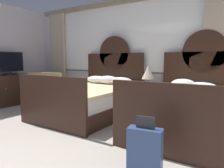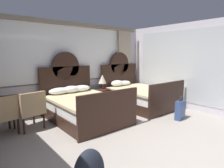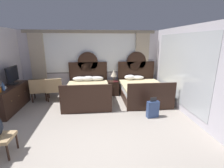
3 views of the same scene
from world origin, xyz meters
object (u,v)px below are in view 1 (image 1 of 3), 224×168
at_px(table_lamp_on_nightstand, 148,73).
at_px(dresser_minibar, 0,91).
at_px(bed_near_window, 90,98).
at_px(tv_flatscreen, 10,63).
at_px(armchair_by_window_centre, 42,86).
at_px(armchair_by_window_left, 56,87).
at_px(book_on_nightstand, 149,88).
at_px(armchair_by_window_right, 42,86).
at_px(nightstand_between_beds, 147,102).
at_px(suitcase_on_floor, 145,151).
at_px(bed_near_mirror, 191,111).

relative_size(table_lamp_on_nightstand, dresser_minibar, 0.28).
distance_m(bed_near_window, tv_flatscreen, 2.61).
xyz_separation_m(dresser_minibar, armchair_by_window_centre, (0.66, 0.79, 0.10)).
relative_size(bed_near_window, armchair_by_window_left, 2.42).
xyz_separation_m(book_on_nightstand, armchair_by_window_centre, (-2.99, -0.33, -0.11)).
distance_m(armchair_by_window_left, armchair_by_window_right, 0.56).
xyz_separation_m(nightstand_between_beds, armchair_by_window_left, (-2.36, -0.42, 0.20)).
xyz_separation_m(table_lamp_on_nightstand, dresser_minibar, (-3.59, -1.20, -0.53)).
bearing_deg(tv_flatscreen, armchair_by_window_right, 38.28).
xyz_separation_m(dresser_minibar, suitcase_on_floor, (4.52, -1.04, -0.15)).
relative_size(nightstand_between_beds, armchair_by_window_right, 0.67).
relative_size(tv_flatscreen, armchair_by_window_centre, 0.86).
distance_m(dresser_minibar, armchair_by_window_left, 1.45).
distance_m(bed_near_window, armchair_by_window_right, 1.88).
distance_m(dresser_minibar, tv_flatscreen, 0.77).
bearing_deg(suitcase_on_floor, armchair_by_window_left, 151.11).
relative_size(table_lamp_on_nightstand, suitcase_on_floor, 0.76).
xyz_separation_m(book_on_nightstand, suitcase_on_floor, (0.86, -2.15, -0.35)).
bearing_deg(tv_flatscreen, book_on_nightstand, 12.88).
bearing_deg(armchair_by_window_right, table_lamp_on_nightstand, 8.05).
relative_size(book_on_nightstand, tv_flatscreen, 0.34).
relative_size(armchair_by_window_centre, suitcase_on_floor, 1.40).
bearing_deg(bed_near_mirror, armchair_by_window_right, 176.86).
height_order(tv_flatscreen, armchair_by_window_centre, tv_flatscreen).
xyz_separation_m(tv_flatscreen, armchair_by_window_centre, (0.63, 0.50, -0.62)).
bearing_deg(book_on_nightstand, dresser_minibar, -162.97).
bearing_deg(table_lamp_on_nightstand, armchair_by_window_right, -171.95).
relative_size(nightstand_between_beds, dresser_minibar, 0.34).
distance_m(nightstand_between_beds, book_on_nightstand, 0.33).
bearing_deg(table_lamp_on_nightstand, nightstand_between_beds, 157.52).
distance_m(dresser_minibar, suitcase_on_floor, 4.63).
bearing_deg(armchair_by_window_left, bed_near_mirror, -3.66).
distance_m(bed_near_mirror, suitcase_on_floor, 1.61).
bearing_deg(dresser_minibar, nightstand_between_beds, 18.67).
bearing_deg(table_lamp_on_nightstand, bed_near_window, -150.04).
distance_m(armchair_by_window_left, armchair_by_window_centre, 0.56).
bearing_deg(book_on_nightstand, bed_near_window, -154.59).
xyz_separation_m(table_lamp_on_nightstand, armchair_by_window_left, (-2.38, -0.42, -0.44)).
bearing_deg(book_on_nightstand, armchair_by_window_centre, -173.65).
distance_m(armchair_by_window_centre, armchair_by_window_right, 0.00).
height_order(table_lamp_on_nightstand, armchair_by_window_centre, table_lamp_on_nightstand).
relative_size(bed_near_window, tv_flatscreen, 2.80).
height_order(book_on_nightstand, armchair_by_window_centre, armchair_by_window_centre).
bearing_deg(tv_flatscreen, nightstand_between_beds, 14.50).
relative_size(nightstand_between_beds, book_on_nightstand, 2.30).
distance_m(bed_near_mirror, table_lamp_on_nightstand, 1.34).
height_order(nightstand_between_beds, tv_flatscreen, tv_flatscreen).
height_order(bed_near_window, tv_flatscreen, bed_near_window).
bearing_deg(armchair_by_window_left, table_lamp_on_nightstand, 9.91).
distance_m(book_on_nightstand, armchair_by_window_left, 2.46).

